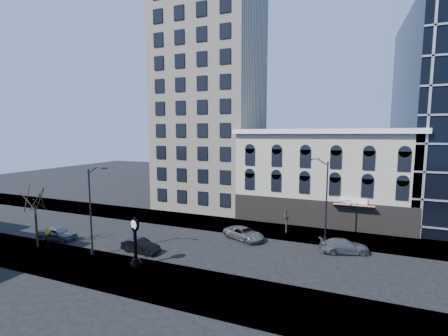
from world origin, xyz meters
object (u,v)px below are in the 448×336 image
at_px(car_near_a, 58,233).
at_px(street_lamp_near, 95,187).
at_px(street_clock, 135,244).
at_px(warning_sign, 47,234).
at_px(car_near_b, 141,246).

bearing_deg(car_near_a, street_lamp_near, -109.84).
height_order(street_clock, warning_sign, street_clock).
bearing_deg(warning_sign, car_near_b, -5.06).
distance_m(warning_sign, car_near_a, 3.22).
relative_size(street_clock, street_lamp_near, 0.50).
relative_size(warning_sign, car_near_a, 0.51).
bearing_deg(street_clock, warning_sign, -162.61).
xyz_separation_m(warning_sign, car_near_a, (-1.71, 2.57, -0.91)).
xyz_separation_m(street_lamp_near, car_near_b, (3.22, 2.41, -6.19)).
xyz_separation_m(street_lamp_near, warning_sign, (-6.01, -0.57, -5.20)).
bearing_deg(warning_sign, street_clock, -22.29).
height_order(street_clock, car_near_b, street_clock).
relative_size(street_clock, car_near_b, 1.09).
xyz_separation_m(warning_sign, car_near_b, (9.23, 2.97, -0.99)).
relative_size(street_lamp_near, warning_sign, 3.99).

